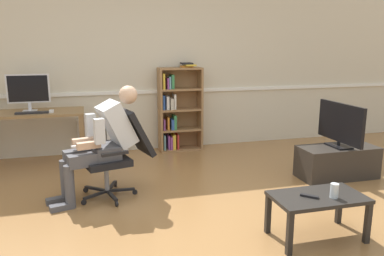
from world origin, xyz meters
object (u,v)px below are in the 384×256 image
object	(u,v)px
drinking_glass	(334,191)
coffee_table	(318,201)
keyboard	(32,113)
tv_stand	(337,162)
computer_mouse	(52,111)
imac_monitor	(28,90)
spare_remote	(309,196)
radiator	(103,136)
computer_desk	(31,119)
person_seated	(103,140)
tv_screen	(340,124)
bookshelf	(177,109)
office_chair	(120,149)

from	to	relation	value
drinking_glass	coffee_table	bearing A→B (deg)	141.37
keyboard	tv_stand	world-z (taller)	keyboard
tv_stand	computer_mouse	bearing A→B (deg)	158.32
imac_monitor	spare_remote	size ratio (longest dim) A/B	3.67
keyboard	radiator	size ratio (longest dim) A/B	0.56
imac_monitor	drinking_glass	distance (m)	4.06
computer_desk	person_seated	size ratio (longest dim) A/B	1.14
computer_mouse	coffee_table	size ratio (longest dim) A/B	0.13
keyboard	computer_mouse	bearing A→B (deg)	4.77
imac_monitor	person_seated	xyz separation A→B (m)	(0.90, -1.48, -0.39)
tv_screen	imac_monitor	bearing A→B (deg)	65.92
spare_remote	person_seated	bearing A→B (deg)	94.08
computer_mouse	drinking_glass	xyz separation A→B (m)	(2.43, -2.75, -0.32)
drinking_glass	spare_remote	size ratio (longest dim) A/B	0.83
computer_mouse	drinking_glass	bearing A→B (deg)	-48.50
tv_screen	keyboard	bearing A→B (deg)	68.54
keyboard	bookshelf	bearing A→B (deg)	11.82
keyboard	bookshelf	distance (m)	2.11
radiator	person_seated	distance (m)	1.83
keyboard	computer_mouse	size ratio (longest dim) A/B	4.14
imac_monitor	bookshelf	bearing A→B (deg)	5.77
imac_monitor	tv_screen	distance (m)	4.09
keyboard	bookshelf	size ratio (longest dim) A/B	0.30
radiator	tv_screen	world-z (taller)	tv_screen
bookshelf	coffee_table	bearing A→B (deg)	-80.44
coffee_table	tv_screen	bearing A→B (deg)	48.97
drinking_glass	tv_screen	bearing A→B (deg)	53.11
office_chair	coffee_table	xyz separation A→B (m)	(1.55, -1.44, -0.19)
imac_monitor	drinking_glass	bearing A→B (deg)	-47.24
keyboard	spare_remote	world-z (taller)	keyboard
tv_screen	office_chair	bearing A→B (deg)	85.53
tv_screen	drinking_glass	world-z (taller)	tv_screen
keyboard	computer_desk	bearing A→B (deg)	104.83
keyboard	bookshelf	world-z (taller)	bookshelf
person_seated	office_chair	bearing A→B (deg)	90.00
bookshelf	drinking_glass	world-z (taller)	bookshelf
coffee_table	tv_stand	bearing A→B (deg)	49.01
computer_desk	spare_remote	xyz separation A→B (m)	(2.52, -2.81, -0.25)
radiator	computer_desk	bearing A→B (deg)	-157.55
computer_desk	bookshelf	bearing A→B (deg)	7.90
office_chair	spare_remote	distance (m)	2.06
office_chair	bookshelf	bearing A→B (deg)	132.90
imac_monitor	drinking_glass	size ratio (longest dim) A/B	4.43
radiator	office_chair	bearing A→B (deg)	-85.97
computer_mouse	radiator	world-z (taller)	computer_mouse
bookshelf	person_seated	distance (m)	2.08
coffee_table	drinking_glass	world-z (taller)	drinking_glass
tv_stand	tv_screen	size ratio (longest dim) A/B	1.19
person_seated	computer_mouse	bearing A→B (deg)	-169.52
computer_mouse	coffee_table	world-z (taller)	computer_mouse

